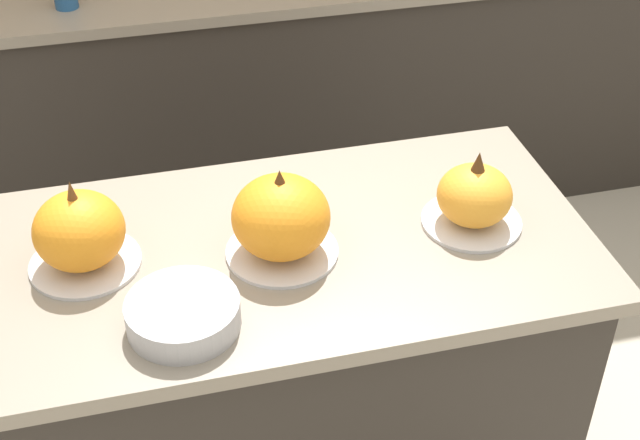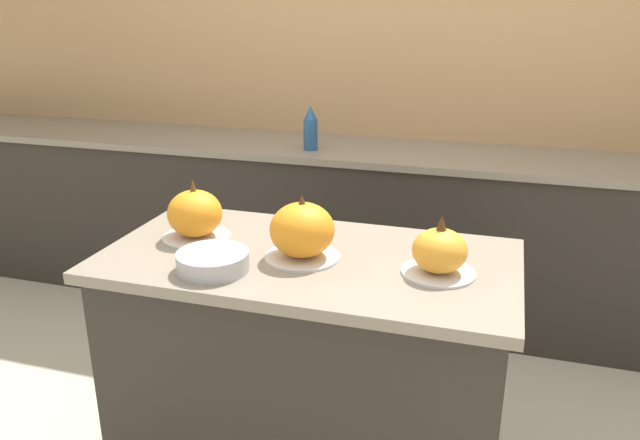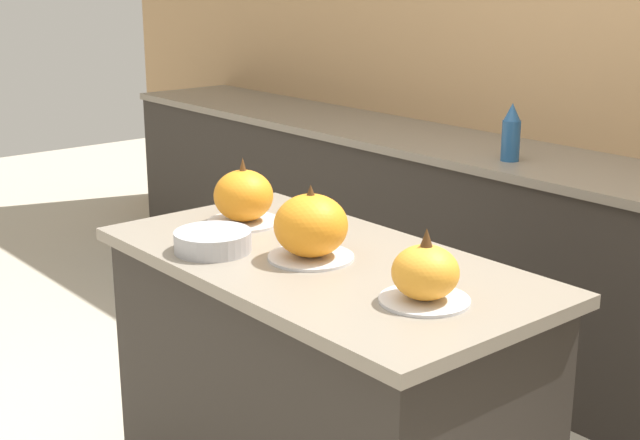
{
  "view_description": "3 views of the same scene",
  "coord_description": "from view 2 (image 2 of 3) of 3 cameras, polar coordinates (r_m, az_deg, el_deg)",
  "views": [
    {
      "loc": [
        -0.27,
        -1.4,
        2.03
      ],
      "look_at": [
        0.07,
        -0.01,
        0.95
      ],
      "focal_mm": 50.0,
      "sensor_mm": 36.0,
      "label": 1
    },
    {
      "loc": [
        0.55,
        -1.68,
        1.64
      ],
      "look_at": [
        0.03,
        0.02,
        1.01
      ],
      "focal_mm": 35.0,
      "sensor_mm": 36.0,
      "label": 2
    },
    {
      "loc": [
        1.71,
        -1.44,
        1.65
      ],
      "look_at": [
        -0.06,
        0.05,
        0.98
      ],
      "focal_mm": 50.0,
      "sensor_mm": 36.0,
      "label": 3
    }
  ],
  "objects": [
    {
      "name": "wall_back",
      "position": [
        3.5,
        7.97,
        12.98
      ],
      "size": [
        8.0,
        0.06,
        2.5
      ],
      "color": "tan",
      "rests_on": "ground_plane"
    },
    {
      "name": "kitchen_island",
      "position": [
        2.13,
        -1.01,
        -14.38
      ],
      "size": [
        1.27,
        0.66,
        0.9
      ],
      "color": "#2D2823",
      "rests_on": "ground_plane"
    },
    {
      "name": "back_counter",
      "position": [
        3.36,
        6.43,
        -1.17
      ],
      "size": [
        6.0,
        0.6,
        0.91
      ],
      "color": "#2D2823",
      "rests_on": "ground_plane"
    },
    {
      "name": "pumpkin_cake_left",
      "position": [
        2.07,
        -11.36,
        0.44
      ],
      "size": [
        0.22,
        0.22,
        0.2
      ],
      "color": "silver",
      "rests_on": "kitchen_island"
    },
    {
      "name": "pumpkin_cake_center",
      "position": [
        1.87,
        -1.65,
        -1.05
      ],
      "size": [
        0.23,
        0.23,
        0.2
      ],
      "color": "silver",
      "rests_on": "kitchen_island"
    },
    {
      "name": "pumpkin_cake_right",
      "position": [
        1.8,
        10.88,
        -2.94
      ],
      "size": [
        0.21,
        0.21,
        0.18
      ],
      "color": "silver",
      "rests_on": "kitchen_island"
    },
    {
      "name": "bottle_tall",
      "position": [
        3.19,
        -0.88,
        8.32
      ],
      "size": [
        0.07,
        0.07,
        0.22
      ],
      "color": "#235184",
      "rests_on": "back_counter"
    },
    {
      "name": "mixing_bowl",
      "position": [
        1.83,
        -9.78,
        -3.75
      ],
      "size": [
        0.21,
        0.21,
        0.06
      ],
      "color": "#ADADB2",
      "rests_on": "kitchen_island"
    }
  ]
}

